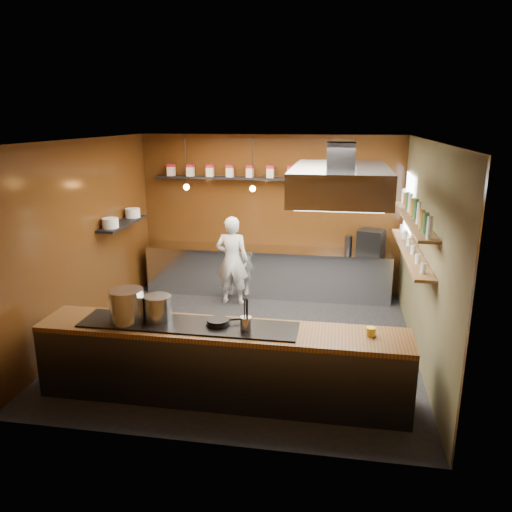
% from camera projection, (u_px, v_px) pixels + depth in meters
% --- Properties ---
extents(floor, '(5.00, 5.00, 0.00)m').
position_uv_depth(floor, '(247.00, 341.00, 7.61)').
color(floor, black).
rests_on(floor, ground).
extents(back_wall, '(5.00, 0.00, 5.00)m').
position_uv_depth(back_wall, '(270.00, 214.00, 9.58)').
color(back_wall, '#3B1E0A').
rests_on(back_wall, ground).
extents(left_wall, '(0.00, 5.00, 5.00)m').
position_uv_depth(left_wall, '(85.00, 240.00, 7.61)').
color(left_wall, '#3B1E0A').
rests_on(left_wall, ground).
extents(right_wall, '(0.00, 5.00, 5.00)m').
position_uv_depth(right_wall, '(426.00, 254.00, 6.81)').
color(right_wall, brown).
rests_on(right_wall, ground).
extents(ceiling, '(5.00, 5.00, 0.00)m').
position_uv_depth(ceiling, '(245.00, 140.00, 6.81)').
color(ceiling, silver).
rests_on(ceiling, back_wall).
extents(window_pane, '(0.00, 1.00, 1.00)m').
position_uv_depth(window_pane, '(409.00, 204.00, 8.33)').
color(window_pane, white).
rests_on(window_pane, right_wall).
extents(prep_counter, '(4.60, 0.65, 0.90)m').
position_uv_depth(prep_counter, '(267.00, 272.00, 9.55)').
color(prep_counter, silver).
rests_on(prep_counter, floor).
extents(pass_counter, '(4.40, 0.72, 0.94)m').
position_uv_depth(pass_counter, '(221.00, 363.00, 5.97)').
color(pass_counter, '#38383D').
rests_on(pass_counter, floor).
extents(tin_shelf, '(2.60, 0.26, 0.04)m').
position_uv_depth(tin_shelf, '(222.00, 178.00, 9.41)').
color(tin_shelf, black).
rests_on(tin_shelf, back_wall).
extents(plate_shelf, '(0.30, 1.40, 0.04)m').
position_uv_depth(plate_shelf, '(123.00, 223.00, 8.52)').
color(plate_shelf, black).
rests_on(plate_shelf, left_wall).
extents(bottle_shelf_upper, '(0.26, 2.80, 0.04)m').
position_uv_depth(bottle_shelf_upper, '(413.00, 219.00, 7.01)').
color(bottle_shelf_upper, brown).
rests_on(bottle_shelf_upper, right_wall).
extents(bottle_shelf_lower, '(0.26, 2.80, 0.04)m').
position_uv_depth(bottle_shelf_lower, '(410.00, 251.00, 7.13)').
color(bottle_shelf_lower, brown).
rests_on(bottle_shelf_lower, right_wall).
extents(extractor_hood, '(1.20, 2.00, 0.72)m').
position_uv_depth(extractor_hood, '(340.00, 182.00, 6.35)').
color(extractor_hood, '#38383D').
rests_on(extractor_hood, ceiling).
extents(pendant_left, '(0.10, 0.10, 0.95)m').
position_uv_depth(pendant_left, '(186.00, 184.00, 8.87)').
color(pendant_left, black).
rests_on(pendant_left, ceiling).
extents(pendant_right, '(0.10, 0.10, 0.95)m').
position_uv_depth(pendant_right, '(253.00, 186.00, 8.68)').
color(pendant_right, black).
rests_on(pendant_right, ceiling).
extents(storage_tins, '(2.43, 0.13, 0.22)m').
position_uv_depth(storage_tins, '(230.00, 171.00, 9.35)').
color(storage_tins, beige).
rests_on(storage_tins, tin_shelf).
extents(plate_stacks, '(0.26, 1.16, 0.16)m').
position_uv_depth(plate_stacks, '(122.00, 218.00, 8.49)').
color(plate_stacks, white).
rests_on(plate_stacks, plate_shelf).
extents(bottles, '(0.06, 2.66, 0.24)m').
position_uv_depth(bottles, '(414.00, 209.00, 6.97)').
color(bottles, silver).
rests_on(bottles, bottle_shelf_upper).
extents(wine_glasses, '(0.07, 2.37, 0.13)m').
position_uv_depth(wine_glasses, '(411.00, 246.00, 7.11)').
color(wine_glasses, silver).
rests_on(wine_glasses, bottle_shelf_lower).
extents(stockpot_large, '(0.44, 0.44, 0.40)m').
position_uv_depth(stockpot_large, '(127.00, 306.00, 5.92)').
color(stockpot_large, '#B2B4B9').
rests_on(stockpot_large, pass_counter).
extents(stockpot_small, '(0.42, 0.42, 0.31)m').
position_uv_depth(stockpot_small, '(158.00, 308.00, 5.97)').
color(stockpot_small, '#B2B4B9').
rests_on(stockpot_small, pass_counter).
extents(utensil_crock, '(0.14, 0.14, 0.17)m').
position_uv_depth(utensil_crock, '(246.00, 324.00, 5.69)').
color(utensil_crock, '#B8BBC0').
rests_on(utensil_crock, pass_counter).
extents(frying_pan, '(0.43, 0.28, 0.07)m').
position_uv_depth(frying_pan, '(218.00, 322.00, 5.86)').
color(frying_pan, black).
rests_on(frying_pan, pass_counter).
extents(butter_jar, '(0.11, 0.11, 0.10)m').
position_uv_depth(butter_jar, '(371.00, 331.00, 5.62)').
color(butter_jar, yellow).
rests_on(butter_jar, pass_counter).
extents(espresso_machine, '(0.54, 0.53, 0.44)m').
position_uv_depth(espresso_machine, '(371.00, 242.00, 9.07)').
color(espresso_machine, black).
rests_on(espresso_machine, prep_counter).
extents(chef, '(0.60, 0.40, 1.62)m').
position_uv_depth(chef, '(232.00, 260.00, 9.00)').
color(chef, white).
rests_on(chef, floor).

